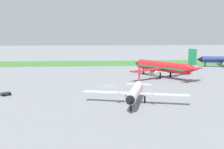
{
  "coord_description": "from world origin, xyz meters",
  "views": [
    {
      "loc": [
        -5.53,
        -89.93,
        16.72
      ],
      "look_at": [
        1.09,
        4.4,
        3.0
      ],
      "focal_mm": 46.09,
      "sensor_mm": 36.0,
      "label": 1
    }
  ],
  "objects_px": {
    "airplane_parked_jet_far": "(224,60)",
    "airplane_midfield_jet": "(164,67)",
    "airplane_foreground_turboprop": "(135,92)",
    "baggage_cart_near_gate": "(6,94)"
  },
  "relations": [
    {
      "from": "airplane_parked_jet_far",
      "to": "airplane_midfield_jet",
      "type": "height_order",
      "value": "airplane_midfield_jet"
    },
    {
      "from": "airplane_foreground_turboprop",
      "to": "airplane_parked_jet_far",
      "type": "relative_size",
      "value": 0.9
    },
    {
      "from": "airplane_midfield_jet",
      "to": "baggage_cart_near_gate",
      "type": "relative_size",
      "value": 9.55
    },
    {
      "from": "airplane_foreground_turboprop",
      "to": "airplane_midfield_jet",
      "type": "height_order",
      "value": "airplane_midfield_jet"
    },
    {
      "from": "airplane_parked_jet_far",
      "to": "airplane_foreground_turboprop",
      "type": "bearing_deg",
      "value": 61.74
    },
    {
      "from": "airplane_parked_jet_far",
      "to": "airplane_midfield_jet",
      "type": "distance_m",
      "value": 50.47
    },
    {
      "from": "airplane_foreground_turboprop",
      "to": "baggage_cart_near_gate",
      "type": "distance_m",
      "value": 35.24
    },
    {
      "from": "airplane_foreground_turboprop",
      "to": "baggage_cart_near_gate",
      "type": "height_order",
      "value": "airplane_foreground_turboprop"
    },
    {
      "from": "airplane_foreground_turboprop",
      "to": "airplane_midfield_jet",
      "type": "bearing_deg",
      "value": 172.23
    },
    {
      "from": "airplane_foreground_turboprop",
      "to": "baggage_cart_near_gate",
      "type": "xyz_separation_m",
      "value": [
        -33.53,
        10.63,
        -2.21
      ]
    }
  ]
}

